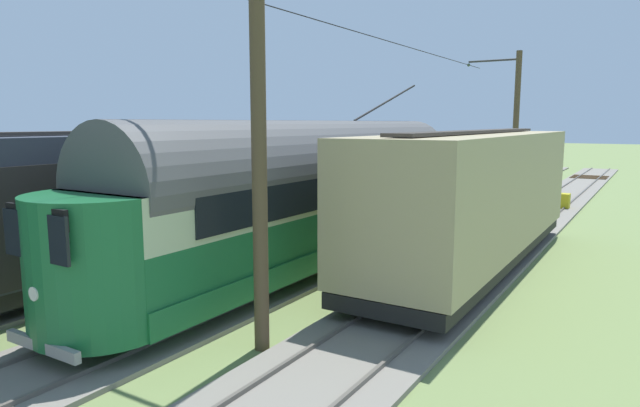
% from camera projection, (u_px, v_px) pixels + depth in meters
% --- Properties ---
extents(ground_plane, '(220.00, 220.00, 0.00)m').
position_uv_depth(ground_plane, '(351.00, 250.00, 18.47)').
color(ground_plane, olive).
extents(track_streetcar_siding, '(2.80, 80.00, 0.18)m').
position_uv_depth(track_streetcar_siding, '(476.00, 263.00, 16.59)').
color(track_streetcar_siding, slate).
rests_on(track_streetcar_siding, ground).
extents(track_adjacent_siding, '(2.80, 80.00, 0.18)m').
position_uv_depth(track_adjacent_siding, '(355.00, 247.00, 18.72)').
color(track_adjacent_siding, slate).
rests_on(track_adjacent_siding, ground).
extents(track_third_siding, '(2.80, 80.00, 0.18)m').
position_uv_depth(track_third_siding, '(260.00, 234.00, 20.85)').
color(track_third_siding, slate).
rests_on(track_third_siding, ground).
extents(vintage_streetcar, '(2.65, 17.65, 5.57)m').
position_uv_depth(vintage_streetcar, '(317.00, 190.00, 16.34)').
color(vintage_streetcar, '#196033').
rests_on(vintage_streetcar, ground).
extents(coach_adjacent, '(2.96, 12.61, 3.85)m').
position_uv_depth(coach_adjacent, '(475.00, 195.00, 15.96)').
color(coach_adjacent, tan).
rests_on(coach_adjacent, ground).
extents(catenary_pole_foreground, '(2.67, 0.28, 7.68)m').
position_uv_depth(catenary_pole_foreground, '(514.00, 128.00, 27.02)').
color(catenary_pole_foreground, '#4C3D28').
rests_on(catenary_pole_foreground, ground).
extents(catenary_pole_mid_near, '(2.67, 0.28, 7.68)m').
position_uv_depth(catenary_pole_mid_near, '(256.00, 137.00, 9.88)').
color(catenary_pole_mid_near, '#4C3D28').
rests_on(catenary_pole_mid_near, ground).
extents(track_end_bumper, '(1.80, 0.60, 0.80)m').
position_uv_depth(track_end_bumper, '(550.00, 201.00, 27.34)').
color(track_end_bumper, '#B2A519').
rests_on(track_end_bumper, ground).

